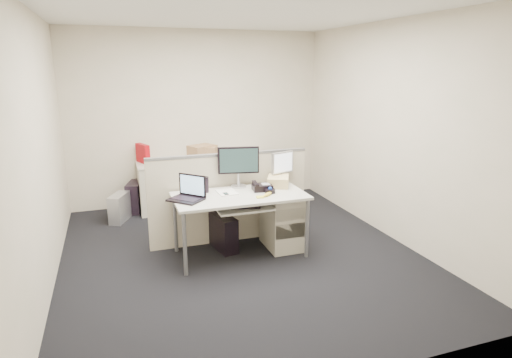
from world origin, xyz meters
name	(u,v)px	position (x,y,z in m)	size (l,w,h in m)	color
floor	(240,254)	(0.00, 0.00, -0.01)	(4.00, 4.50, 0.01)	black
ceiling	(238,10)	(0.00, 0.00, 2.70)	(4.00, 4.50, 0.01)	white
wall_back	(198,118)	(0.00, 2.25, 1.35)	(4.00, 0.02, 2.70)	beige
wall_front	(344,198)	(0.00, -2.25, 1.35)	(4.00, 0.02, 2.70)	beige
wall_left	(39,152)	(-2.00, 0.00, 1.35)	(0.02, 4.50, 2.70)	beige
wall_right	(393,132)	(2.00, 0.00, 1.35)	(0.02, 4.50, 2.70)	beige
desk	(240,200)	(0.00, 0.00, 0.66)	(1.50, 0.75, 0.73)	silver
keyboard_tray	(245,209)	(0.00, -0.18, 0.62)	(0.62, 0.32, 0.02)	silver
drawer_pedestal	(282,221)	(0.55, 0.05, 0.33)	(0.40, 0.55, 0.65)	#BCB4A3
cubicle_partition	(230,199)	(0.00, 0.45, 0.55)	(2.00, 0.06, 1.10)	beige
back_counter	(204,184)	(0.00, 1.93, 0.36)	(2.00, 0.60, 0.72)	#BCB4A3
monitor_main	(238,167)	(0.08, 0.32, 0.98)	(0.49, 0.19, 0.49)	black
monitor_small	(282,168)	(0.65, 0.32, 0.92)	(0.32, 0.16, 0.39)	#B7B7BC
laptop	(185,189)	(-0.62, -0.02, 0.86)	(0.35, 0.26, 0.26)	black
trackball	(270,191)	(0.35, -0.05, 0.75)	(0.12, 0.12, 0.05)	black
desk_phone	(262,187)	(0.30, 0.08, 0.77)	(0.22, 0.18, 0.07)	black
paper_stack	(227,192)	(-0.12, 0.12, 0.74)	(0.21, 0.27, 0.01)	white
sticky_pad	(260,197)	(0.18, -0.18, 0.74)	(0.08, 0.08, 0.01)	yellow
travel_mug	(205,185)	(-0.35, 0.22, 0.82)	(0.08, 0.08, 0.17)	black
banana	(267,194)	(0.28, -0.15, 0.75)	(0.17, 0.04, 0.04)	#FFF74F
cellphone	(226,194)	(-0.15, 0.05, 0.74)	(0.05, 0.10, 0.01)	black
manila_folders	(278,181)	(0.55, 0.20, 0.79)	(0.25, 0.32, 0.12)	tan
keyboard	(239,206)	(-0.05, -0.14, 0.64)	(0.46, 0.16, 0.03)	black
pc_tower_desk	(223,233)	(-0.15, 0.20, 0.21)	(0.18, 0.45, 0.42)	black
pc_tower_spare_dark	(136,196)	(-1.05, 2.03, 0.22)	(0.19, 0.48, 0.45)	black
pc_tower_spare_silver	(120,208)	(-1.30, 1.63, 0.20)	(0.17, 0.42, 0.40)	#B7B7BC
cardboard_box_left	(202,154)	(-0.05, 1.81, 0.86)	(0.37, 0.28, 0.28)	#A67E4C
cardboard_box_right	(205,155)	(0.00, 1.81, 0.85)	(0.35, 0.28, 0.26)	#A67E4C
red_binder	(143,154)	(-0.90, 2.03, 0.87)	(0.08, 0.32, 0.30)	#A3070F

